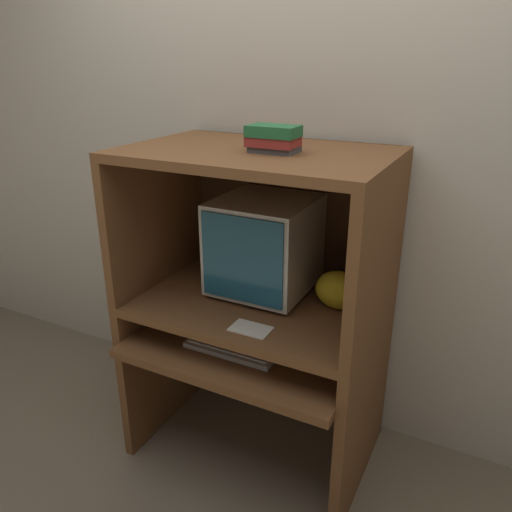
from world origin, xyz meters
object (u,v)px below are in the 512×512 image
(crt_monitor, at_px, (265,245))
(keyboard, at_px, (234,346))
(book_stack, at_px, (274,139))
(mouse, at_px, (296,360))
(snack_bag, at_px, (339,290))

(crt_monitor, xyz_separation_m, keyboard, (-0.01, -0.26, -0.35))
(crt_monitor, xyz_separation_m, book_stack, (0.10, -0.14, 0.47))
(keyboard, xyz_separation_m, book_stack, (0.11, 0.13, 0.82))
(keyboard, height_order, mouse, mouse)
(snack_bag, bearing_deg, book_stack, -152.71)
(snack_bag, height_order, book_stack, book_stack)
(crt_monitor, relative_size, keyboard, 1.09)
(keyboard, height_order, book_stack, book_stack)
(snack_bag, bearing_deg, mouse, -108.76)
(book_stack, bearing_deg, mouse, -35.59)
(keyboard, distance_m, book_stack, 0.83)
(keyboard, bearing_deg, snack_bag, 36.07)
(crt_monitor, xyz_separation_m, snack_bag, (0.34, -0.01, -0.13))
(crt_monitor, relative_size, snack_bag, 2.19)
(mouse, xyz_separation_m, book_stack, (-0.16, 0.11, 0.81))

